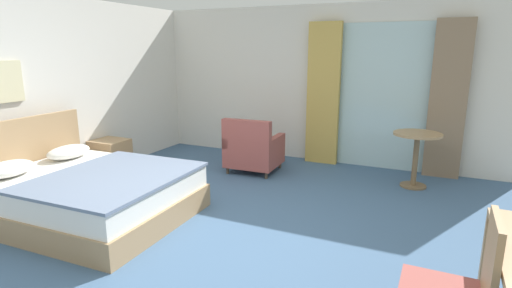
{
  "coord_description": "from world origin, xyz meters",
  "views": [
    {
      "loc": [
        1.81,
        -3.1,
        1.82
      ],
      "look_at": [
        0.16,
        0.45,
        0.89
      ],
      "focal_mm": 28.04,
      "sensor_mm": 36.0,
      "label": 1
    }
  ],
  "objects_px": {
    "desk_chair": "(461,285)",
    "framed_picture": "(4,82)",
    "nightstand": "(111,157)",
    "round_cafe_table": "(416,148)",
    "armchair_by_window": "(253,150)",
    "bed": "(86,192)"
  },
  "relations": [
    {
      "from": "nightstand",
      "to": "armchair_by_window",
      "type": "relative_size",
      "value": 0.62
    },
    {
      "from": "round_cafe_table",
      "to": "framed_picture",
      "type": "xyz_separation_m",
      "value": [
        -4.37,
        -2.58,
        0.91
      ]
    },
    {
      "from": "round_cafe_table",
      "to": "framed_picture",
      "type": "distance_m",
      "value": 5.15
    },
    {
      "from": "nightstand",
      "to": "framed_picture",
      "type": "xyz_separation_m",
      "value": [
        -0.23,
        -1.29,
        1.19
      ]
    },
    {
      "from": "desk_chair",
      "to": "round_cafe_table",
      "type": "bearing_deg",
      "value": 97.68
    },
    {
      "from": "bed",
      "to": "armchair_by_window",
      "type": "height_order",
      "value": "bed"
    },
    {
      "from": "armchair_by_window",
      "to": "round_cafe_table",
      "type": "height_order",
      "value": "armchair_by_window"
    },
    {
      "from": "nightstand",
      "to": "round_cafe_table",
      "type": "xyz_separation_m",
      "value": [
        4.14,
        1.29,
        0.28
      ]
    },
    {
      "from": "nightstand",
      "to": "round_cafe_table",
      "type": "relative_size",
      "value": 0.7
    },
    {
      "from": "desk_chair",
      "to": "armchair_by_window",
      "type": "bearing_deg",
      "value": 132.32
    },
    {
      "from": "bed",
      "to": "framed_picture",
      "type": "distance_m",
      "value": 1.63
    },
    {
      "from": "armchair_by_window",
      "to": "framed_picture",
      "type": "distance_m",
      "value": 3.29
    },
    {
      "from": "nightstand",
      "to": "round_cafe_table",
      "type": "distance_m",
      "value": 4.34
    },
    {
      "from": "bed",
      "to": "nightstand",
      "type": "bearing_deg",
      "value": 125.3
    },
    {
      "from": "armchair_by_window",
      "to": "framed_picture",
      "type": "height_order",
      "value": "framed_picture"
    },
    {
      "from": "nightstand",
      "to": "framed_picture",
      "type": "height_order",
      "value": "framed_picture"
    },
    {
      "from": "armchair_by_window",
      "to": "desk_chair",
      "type": "bearing_deg",
      "value": -47.68
    },
    {
      "from": "nightstand",
      "to": "round_cafe_table",
      "type": "bearing_deg",
      "value": 17.35
    },
    {
      "from": "desk_chair",
      "to": "framed_picture",
      "type": "bearing_deg",
      "value": 171.82
    },
    {
      "from": "nightstand",
      "to": "desk_chair",
      "type": "xyz_separation_m",
      "value": [
        4.58,
        -1.98,
        0.27
      ]
    },
    {
      "from": "bed",
      "to": "round_cafe_table",
      "type": "bearing_deg",
      "value": 38.73
    },
    {
      "from": "armchair_by_window",
      "to": "framed_picture",
      "type": "bearing_deg",
      "value": -132.71
    }
  ]
}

